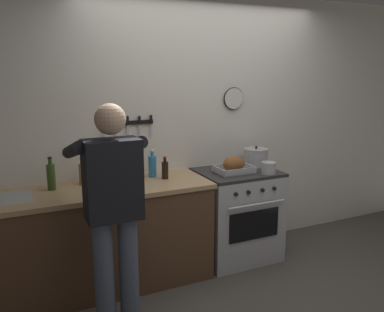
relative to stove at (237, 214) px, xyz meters
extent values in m
cube|color=white|center=(-0.22, 0.36, 0.85)|extent=(6.00, 0.10, 2.60)
cube|color=black|center=(-1.01, 0.30, 0.94)|extent=(0.49, 0.02, 0.04)
cube|color=silver|center=(-1.23, 0.29, 0.84)|extent=(0.02, 0.00, 0.17)
cube|color=black|center=(-1.23, 0.29, 0.96)|extent=(0.02, 0.02, 0.08)
cube|color=silver|center=(-1.12, 0.29, 0.87)|extent=(0.02, 0.00, 0.11)
cube|color=black|center=(-1.12, 0.29, 0.96)|extent=(0.02, 0.02, 0.08)
cube|color=silver|center=(-1.01, 0.29, 0.83)|extent=(0.02, 0.00, 0.19)
cube|color=black|center=(-1.01, 0.29, 0.96)|extent=(0.02, 0.02, 0.08)
cube|color=silver|center=(-0.89, 0.29, 0.83)|extent=(0.02, 0.00, 0.18)
cube|color=black|center=(-0.89, 0.29, 0.96)|extent=(0.02, 0.02, 0.08)
cube|color=silver|center=(-0.78, 0.29, 0.87)|extent=(0.02, 0.00, 0.11)
cube|color=black|center=(-0.78, 0.29, 0.96)|extent=(0.02, 0.02, 0.08)
cylinder|color=white|center=(0.11, 0.29, 1.13)|extent=(0.21, 0.02, 0.21)
torus|color=black|center=(0.11, 0.29, 1.13)|extent=(0.23, 0.02, 0.23)
cube|color=brown|center=(-1.42, 0.00, -0.02)|extent=(2.00, 0.62, 0.86)
cube|color=tan|center=(-1.42, 0.00, 0.43)|extent=(2.03, 0.65, 0.04)
cube|color=#B2B5B7|center=(-2.10, 0.02, 0.39)|extent=(0.44, 0.36, 0.11)
cube|color=#BCBCC1|center=(0.00, 0.00, -0.02)|extent=(0.76, 0.62, 0.87)
cube|color=black|center=(0.00, -0.31, 0.00)|extent=(0.53, 0.01, 0.28)
cube|color=#2D2D2D|center=(0.00, 0.00, 0.43)|extent=(0.76, 0.62, 0.03)
cylinder|color=black|center=(-0.21, -0.32, 0.33)|extent=(0.04, 0.02, 0.04)
cylinder|color=black|center=(-0.08, -0.32, 0.33)|extent=(0.04, 0.02, 0.04)
cylinder|color=black|center=(0.08, -0.32, 0.33)|extent=(0.04, 0.02, 0.04)
cylinder|color=black|center=(0.21, -0.32, 0.33)|extent=(0.04, 0.02, 0.04)
cylinder|color=silver|center=(0.00, -0.34, 0.21)|extent=(0.61, 0.02, 0.02)
cylinder|color=#4C566B|center=(-1.49, -0.65, -0.02)|extent=(0.14, 0.14, 0.86)
cylinder|color=#4C566B|center=(-1.31, -0.65, -0.02)|extent=(0.14, 0.14, 0.86)
cube|color=black|center=(-1.40, -0.65, 0.69)|extent=(0.38, 0.22, 0.56)
sphere|color=tan|center=(-1.40, -0.65, 1.10)|extent=(0.21, 0.21, 0.21)
cylinder|color=black|center=(-1.61, -0.41, 0.87)|extent=(0.09, 0.55, 0.22)
cylinder|color=black|center=(-1.19, -0.41, 0.87)|extent=(0.09, 0.55, 0.22)
cube|color=#B7B7BC|center=(-0.07, -0.05, 0.46)|extent=(0.34, 0.25, 0.01)
cube|color=#B7B7BC|center=(-0.07, -0.17, 0.49)|extent=(0.34, 0.01, 0.05)
cube|color=#B7B7BC|center=(-0.07, 0.08, 0.49)|extent=(0.34, 0.01, 0.05)
cube|color=#B7B7BC|center=(-0.24, -0.05, 0.49)|extent=(0.01, 0.25, 0.05)
cube|color=#B7B7BC|center=(0.10, -0.05, 0.49)|extent=(0.01, 0.25, 0.05)
ellipsoid|color=brown|center=(-0.07, -0.05, 0.54)|extent=(0.22, 0.16, 0.15)
cylinder|color=#B7B7BC|center=(0.28, 0.11, 0.53)|extent=(0.24, 0.24, 0.17)
cylinder|color=#B2B2B7|center=(0.28, 0.11, 0.62)|extent=(0.25, 0.25, 0.01)
sphere|color=black|center=(0.28, 0.11, 0.64)|extent=(0.03, 0.03, 0.03)
cylinder|color=#B7B7BC|center=(0.21, -0.22, 0.51)|extent=(0.14, 0.14, 0.11)
cube|color=tan|center=(-1.31, -0.10, 0.46)|extent=(0.36, 0.24, 0.02)
cylinder|color=#385623|center=(-1.72, 0.12, 0.56)|extent=(0.07, 0.07, 0.21)
cylinder|color=#385623|center=(-1.72, 0.12, 0.69)|extent=(0.03, 0.03, 0.05)
cylinder|color=black|center=(-1.72, 0.12, 0.72)|extent=(0.03, 0.03, 0.01)
cylinder|color=#47141E|center=(-1.25, 0.18, 0.57)|extent=(0.08, 0.08, 0.24)
cylinder|color=#47141E|center=(-1.25, 0.18, 0.71)|extent=(0.03, 0.03, 0.05)
cylinder|color=maroon|center=(-1.25, 0.18, 0.75)|extent=(0.04, 0.04, 0.01)
cylinder|color=#997F4C|center=(-1.46, 0.16, 0.54)|extent=(0.06, 0.06, 0.18)
cylinder|color=#997F4C|center=(-1.46, 0.16, 0.65)|extent=(0.03, 0.03, 0.04)
cylinder|color=black|center=(-1.46, 0.16, 0.68)|extent=(0.03, 0.03, 0.01)
cylinder|color=red|center=(-1.08, 0.18, 0.53)|extent=(0.05, 0.05, 0.15)
cylinder|color=red|center=(-1.08, 0.18, 0.62)|extent=(0.02, 0.02, 0.03)
cylinder|color=#197219|center=(-1.08, 0.18, 0.64)|extent=(0.03, 0.03, 0.01)
cylinder|color=black|center=(-0.75, 0.03, 0.53)|extent=(0.06, 0.06, 0.16)
cylinder|color=black|center=(-0.75, 0.03, 0.62)|extent=(0.03, 0.03, 0.03)
cylinder|color=#B21919|center=(-0.75, 0.03, 0.65)|extent=(0.03, 0.03, 0.01)
cylinder|color=#338CCC|center=(-0.83, 0.15, 0.55)|extent=(0.07, 0.07, 0.20)
cylinder|color=#338CCC|center=(-0.83, 0.15, 0.67)|extent=(0.03, 0.03, 0.04)
cylinder|color=white|center=(-0.83, 0.15, 0.70)|extent=(0.04, 0.04, 0.01)
camera|label=1|loc=(-2.05, -3.32, 1.44)|focal=38.33mm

